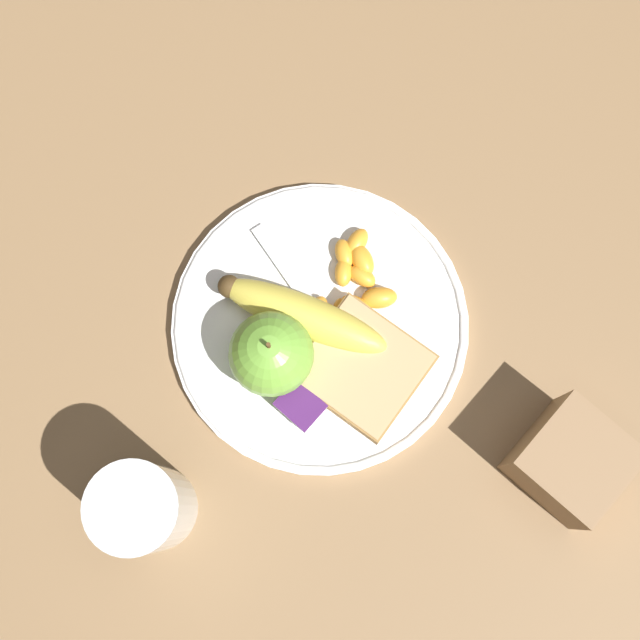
# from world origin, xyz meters

# --- Properties ---
(ground_plane) EXTENTS (3.00, 3.00, 0.00)m
(ground_plane) POSITION_xyz_m (0.00, 0.00, 0.00)
(ground_plane) COLOR olive
(plate) EXTENTS (0.28, 0.28, 0.01)m
(plate) POSITION_xyz_m (0.00, 0.00, 0.01)
(plate) COLOR white
(plate) RESTS_ON ground_plane
(juice_glass) EXTENTS (0.08, 0.08, 0.11)m
(juice_glass) POSITION_xyz_m (-0.00, 0.22, 0.05)
(juice_glass) COLOR silver
(juice_glass) RESTS_ON ground_plane
(apple) EXTENTS (0.08, 0.08, 0.08)m
(apple) POSITION_xyz_m (0.01, 0.05, 0.05)
(apple) COLOR #72B23D
(apple) RESTS_ON plate
(banana) EXTENTS (0.16, 0.09, 0.04)m
(banana) POSITION_xyz_m (0.02, 0.01, 0.03)
(banana) COLOR #E0CC4C
(banana) RESTS_ON plate
(bread_slice) EXTENTS (0.11, 0.10, 0.02)m
(bread_slice) POSITION_xyz_m (-0.06, 0.01, 0.02)
(bread_slice) COLOR olive
(bread_slice) RESTS_ON plate
(fork) EXTENTS (0.17, 0.06, 0.00)m
(fork) POSITION_xyz_m (0.01, -0.01, 0.01)
(fork) COLOR silver
(fork) RESTS_ON plate
(jam_packet) EXTENTS (0.04, 0.03, 0.02)m
(jam_packet) POSITION_xyz_m (-0.04, 0.07, 0.02)
(jam_packet) COLOR white
(jam_packet) RESTS_ON plate
(orange_segment_0) EXTENTS (0.02, 0.03, 0.02)m
(orange_segment_0) POSITION_xyz_m (0.03, -0.08, 0.02)
(orange_segment_0) COLOR #F9A32D
(orange_segment_0) RESTS_ON plate
(orange_segment_1) EXTENTS (0.04, 0.02, 0.02)m
(orange_segment_1) POSITION_xyz_m (-0.02, -0.03, 0.02)
(orange_segment_1) COLOR #F9A32D
(orange_segment_1) RESTS_ON plate
(orange_segment_2) EXTENTS (0.04, 0.03, 0.02)m
(orange_segment_2) POSITION_xyz_m (0.01, -0.07, 0.02)
(orange_segment_2) COLOR #F9A32D
(orange_segment_2) RESTS_ON plate
(orange_segment_3) EXTENTS (0.03, 0.03, 0.02)m
(orange_segment_3) POSITION_xyz_m (0.03, -0.06, 0.02)
(orange_segment_3) COLOR #F9A32D
(orange_segment_3) RESTS_ON plate
(orange_segment_4) EXTENTS (0.03, 0.03, 0.02)m
(orange_segment_4) POSITION_xyz_m (0.02, -0.05, 0.02)
(orange_segment_4) COLOR #F9A32D
(orange_segment_4) RESTS_ON plate
(orange_segment_5) EXTENTS (0.03, 0.03, 0.02)m
(orange_segment_5) POSITION_xyz_m (0.01, -0.01, 0.02)
(orange_segment_5) COLOR #F9A32D
(orange_segment_5) RESTS_ON plate
(orange_segment_6) EXTENTS (0.04, 0.04, 0.02)m
(orange_segment_6) POSITION_xyz_m (-0.03, -0.05, 0.02)
(orange_segment_6) COLOR #F9A32D
(orange_segment_6) RESTS_ON plate
(orange_segment_7) EXTENTS (0.03, 0.03, 0.01)m
(orange_segment_7) POSITION_xyz_m (-0.01, -0.02, 0.02)
(orange_segment_7) COLOR #F9A32D
(orange_segment_7) RESTS_ON plate
(orange_segment_8) EXTENTS (0.03, 0.02, 0.02)m
(orange_segment_8) POSITION_xyz_m (0.00, -0.06, 0.02)
(orange_segment_8) COLOR #F9A32D
(orange_segment_8) RESTS_ON plate
(condiment_caddy) EXTENTS (0.08, 0.08, 0.07)m
(condiment_caddy) POSITION_xyz_m (-0.25, -0.05, 0.04)
(condiment_caddy) COLOR #93704C
(condiment_caddy) RESTS_ON ground_plane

